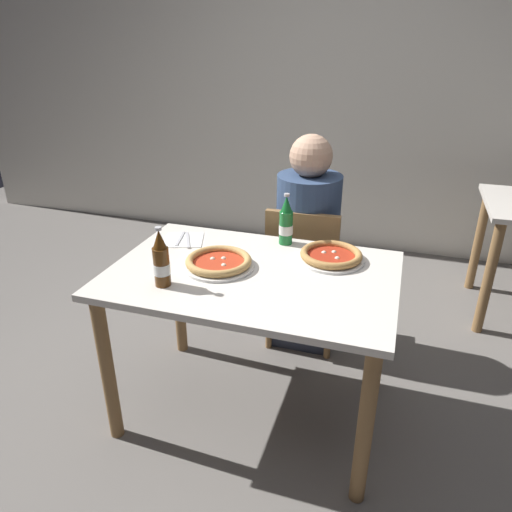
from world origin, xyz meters
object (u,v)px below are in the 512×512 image
Objects in this scene: beer_bottle_left at (161,261)px; napkin_with_cutlery at (184,240)px; chair_behind_table at (304,270)px; beer_bottle_center at (286,223)px; dining_table_main at (252,295)px; diner_seated at (306,249)px; pizza_marinara_far at (331,256)px; pizza_margherita_near at (219,262)px.

beer_bottle_left is 0.46m from napkin_with_cutlery.
beer_bottle_center reaches higher than chair_behind_table.
napkin_with_cutlery is (-0.48, -0.12, -0.10)m from beer_bottle_center.
beer_bottle_left reaches higher than dining_table_main.
diner_seated is 4.89× the size of beer_bottle_center.
chair_behind_table is at bearing 80.81° from dining_table_main.
pizza_marinara_far is at bearing 115.10° from chair_behind_table.
beer_bottle_center reaches higher than dining_table_main.
dining_table_main is 0.39m from pizza_marinara_far.
beer_bottle_center is (0.21, 0.33, 0.08)m from pizza_margherita_near.
diner_seated is 4.12× the size of pizza_marinara_far.
chair_behind_table is 0.11m from diner_seated.
pizza_marinara_far is 0.74m from beer_bottle_left.
diner_seated is at bearing 40.68° from napkin_with_cutlery.
beer_bottle_left is at bearing -144.29° from pizza_marinara_far.
pizza_marinara_far is 0.72m from napkin_with_cutlery.
beer_bottle_left is at bearing -74.87° from napkin_with_cutlery.
chair_behind_table is at bearing 81.64° from beer_bottle_center.
pizza_margherita_near is 0.28m from beer_bottle_left.
diner_seated is 0.73m from pizza_margherita_near.
beer_bottle_center reaches higher than napkin_with_cutlery.
dining_table_main is 0.43m from beer_bottle_left.
dining_table_main is 4.86× the size of beer_bottle_left.
diner_seated is 0.43m from beer_bottle_center.
dining_table_main is at bearing 35.83° from beer_bottle_left.
beer_bottle_center reaches higher than pizza_margherita_near.
diner_seated is at bearing 65.54° from beer_bottle_left.
chair_behind_table is at bearing -88.26° from diner_seated.
beer_bottle_left is at bearing 62.91° from chair_behind_table.
chair_behind_table is 3.72× the size of napkin_with_cutlery.
beer_bottle_left is 1.08× the size of napkin_with_cutlery.
dining_table_main is 4.86× the size of beer_bottle_center.
napkin_with_cutlery is (-0.72, 0.00, -0.02)m from pizza_marinara_far.
dining_table_main is at bearing -98.37° from diner_seated.
napkin_with_cutlery is at bearing 152.79° from dining_table_main.
dining_table_main is 5.25× the size of napkin_with_cutlery.
diner_seated is 0.52m from pizza_marinara_far.
beer_bottle_left and beer_bottle_center have the same top height.
pizza_margherita_near reaches higher than napkin_with_cutlery.
beer_bottle_left is at bearing -123.21° from beer_bottle_center.
beer_bottle_left reaches higher than pizza_margherita_near.
pizza_marinara_far is (0.45, 0.21, 0.00)m from pizza_margherita_near.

